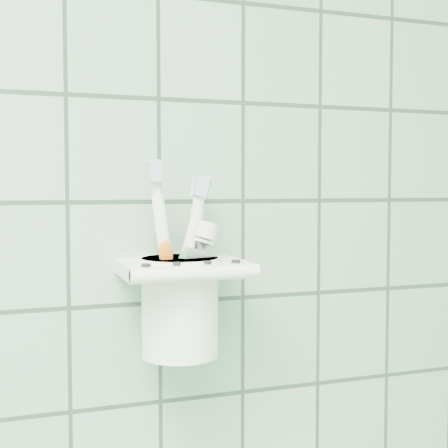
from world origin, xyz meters
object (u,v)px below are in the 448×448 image
at_px(toothbrush_pink, 177,255).
at_px(cup, 180,303).
at_px(holder_bracket, 183,269).
at_px(toothbrush_orange, 162,260).
at_px(toothpaste_tube, 172,274).
at_px(toothbrush_blue, 186,262).

bearing_deg(toothbrush_pink, cup, 62.23).
bearing_deg(holder_bracket, cup, 111.80).
height_order(toothbrush_orange, toothpaste_tube, toothbrush_orange).
bearing_deg(toothpaste_tube, toothbrush_pink, -42.99).
distance_m(holder_bracket, toothbrush_pink, 0.02).
bearing_deg(toothbrush_pink, holder_bracket, 35.26).
height_order(holder_bracket, toothpaste_tube, toothpaste_tube).
bearing_deg(holder_bracket, toothbrush_pink, -148.54).
xyz_separation_m(toothbrush_blue, toothpaste_tube, (-0.01, 0.01, -0.01)).
xyz_separation_m(holder_bracket, toothpaste_tube, (-0.01, -0.00, -0.00)).
xyz_separation_m(holder_bracket, cup, (-0.00, 0.00, -0.04)).
xyz_separation_m(toothbrush_blue, toothbrush_orange, (-0.02, 0.02, 0.00)).
bearing_deg(toothbrush_orange, toothbrush_blue, -20.09).
relative_size(cup, toothbrush_orange, 0.56).
bearing_deg(cup, toothpaste_tube, -151.73).
height_order(cup, toothbrush_pink, toothbrush_pink).
bearing_deg(toothpaste_tube, cup, 13.63).
xyz_separation_m(toothbrush_pink, toothpaste_tube, (-0.01, 0.00, -0.02)).
height_order(holder_bracket, cup, same).
relative_size(cup, toothbrush_pink, 0.52).
distance_m(holder_bracket, cup, 0.04).
distance_m(holder_bracket, toothbrush_blue, 0.02).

